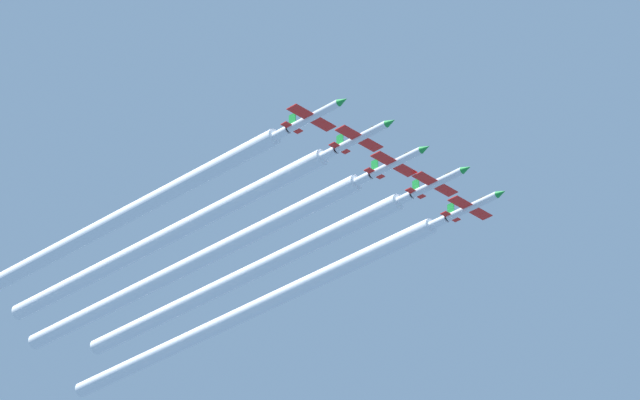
{
  "coord_description": "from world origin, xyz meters",
  "views": [
    {
      "loc": [
        218.79,
        195.91,
        1.52
      ],
      "look_at": [
        0.03,
        -15.77,
        183.44
      ],
      "focal_mm": 133.25,
      "sensor_mm": 36.0,
      "label": 1
    }
  ],
  "objects": [
    {
      "name": "smoke_trail_far_left",
      "position": [
        -16.95,
        -47.56,
        183.21
      ],
      "size": [
        2.48,
        84.3,
        2.48
      ],
      "color": "white"
    },
    {
      "name": "jet_inner_left",
      "position": [
        -8.13,
        0.82,
        183.22
      ],
      "size": [
        8.15,
        11.86,
        2.85
      ],
      "color": "silver"
    },
    {
      "name": "smoke_trail_center",
      "position": [
        -0.32,
        -44.03,
        183.67
      ],
      "size": [
        2.48,
        76.72,
        2.48
      ],
      "color": "white"
    },
    {
      "name": "smoke_trail_inner_left",
      "position": [
        -8.13,
        -40.16,
        183.19
      ],
      "size": [
        2.48,
        71.14,
        2.48
      ],
      "color": "white"
    },
    {
      "name": "smoke_trail_inner_right",
      "position": [
        8.27,
        -40.44,
        183.7
      ],
      "size": [
        2.48,
        71.76,
        2.48
      ],
      "color": "white"
    },
    {
      "name": "jet_center",
      "position": [
        -0.32,
        -0.26,
        183.7
      ],
      "size": [
        8.15,
        11.86,
        2.85
      ],
      "color": "silver"
    },
    {
      "name": "jet_far_left",
      "position": [
        -16.95,
        -0.01,
        183.24
      ],
      "size": [
        8.15,
        11.86,
        2.85
      ],
      "color": "silver"
    },
    {
      "name": "jet_far_right",
      "position": [
        17.3,
        0.07,
        183.43
      ],
      "size": [
        8.15,
        11.86,
        2.85
      ],
      "color": "silver"
    },
    {
      "name": "jet_inner_right",
      "position": [
        8.27,
        0.85,
        183.73
      ],
      "size": [
        8.15,
        11.86,
        2.85
      ],
      "color": "silver"
    },
    {
      "name": "smoke_trail_far_right",
      "position": [
        17.3,
        -40.83,
        183.41
      ],
      "size": [
        2.48,
        70.98,
        2.48
      ],
      "color": "white"
    }
  ]
}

